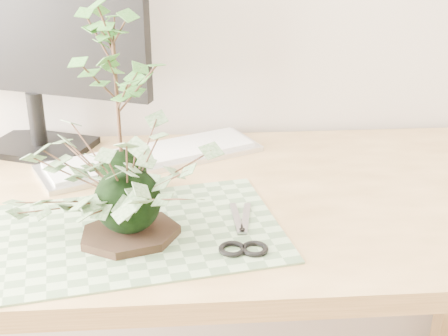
{
  "coord_description": "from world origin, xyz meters",
  "views": [
    {
      "loc": [
        -0.07,
        0.13,
        1.29
      ],
      "look_at": [
        0.0,
        1.14,
        0.84
      ],
      "focal_mm": 50.0,
      "sensor_mm": 36.0,
      "label": 1
    }
  ],
  "objects": [
    {
      "name": "ivy_kokedama",
      "position": [
        -0.17,
        1.07,
        0.87
      ],
      "size": [
        0.4,
        0.4,
        0.23
      ],
      "rotation": [
        0.0,
        0.0,
        0.33
      ],
      "color": "black",
      "rests_on": "stone_dish"
    },
    {
      "name": "maple_kokedama",
      "position": [
        -0.19,
        1.25,
        1.02
      ],
      "size": [
        0.25,
        0.25,
        0.4
      ],
      "rotation": [
        0.0,
        0.0,
        -0.21
      ],
      "color": "black",
      "rests_on": "desk"
    },
    {
      "name": "desk",
      "position": [
        -0.07,
        1.23,
        0.65
      ],
      "size": [
        1.6,
        0.7,
        0.74
      ],
      "color": "#D8B374",
      "rests_on": "ground_plane"
    },
    {
      "name": "monitor",
      "position": [
        -0.4,
        1.51,
        1.03
      ],
      "size": [
        0.54,
        0.25,
        0.5
      ],
      "rotation": [
        0.0,
        0.0,
        -0.38
      ],
      "color": "black",
      "rests_on": "desk"
    },
    {
      "name": "stone_dish",
      "position": [
        -0.17,
        1.07,
        0.75
      ],
      "size": [
        0.22,
        0.22,
        0.01
      ],
      "primitive_type": "cylinder",
      "rotation": [
        0.0,
        0.0,
        0.29
      ],
      "color": "black",
      "rests_on": "cutting_mat"
    },
    {
      "name": "scissors",
      "position": [
        0.03,
        1.04,
        0.75
      ],
      "size": [
        0.09,
        0.19,
        0.01
      ],
      "rotation": [
        0.0,
        0.0,
        -0.06
      ],
      "color": "#94949D",
      "rests_on": "cutting_mat"
    },
    {
      "name": "keyboard",
      "position": [
        -0.14,
        1.42,
        0.75
      ],
      "size": [
        0.52,
        0.34,
        0.02
      ],
      "rotation": [
        0.0,
        0.0,
        0.43
      ],
      "color": "silver",
      "rests_on": "desk"
    },
    {
      "name": "cutting_mat",
      "position": [
        -0.16,
        1.09,
        0.74
      ],
      "size": [
        0.55,
        0.42,
        0.0
      ],
      "primitive_type": "cube",
      "rotation": [
        0.0,
        0.0,
        0.18
      ],
      "color": "#577952",
      "rests_on": "desk"
    }
  ]
}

